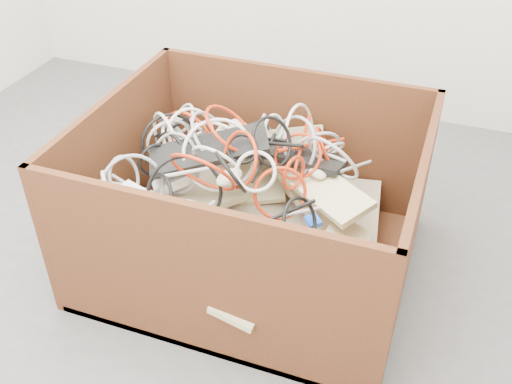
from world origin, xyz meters
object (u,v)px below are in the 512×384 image
(power_strip_left, at_px, (197,170))
(power_strip_right, at_px, (160,210))
(cardboard_box, at_px, (250,228))
(vga_plug, at_px, (313,221))

(power_strip_left, distance_m, power_strip_right, 0.22)
(cardboard_box, distance_m, power_strip_left, 0.28)
(power_strip_right, height_order, vga_plug, power_strip_right)
(power_strip_left, bearing_deg, cardboard_box, -37.35)
(cardboard_box, relative_size, power_strip_right, 3.46)
(power_strip_left, bearing_deg, vga_plug, -53.26)
(power_strip_left, xyz_separation_m, power_strip_right, (-0.03, -0.22, -0.02))
(cardboard_box, distance_m, vga_plug, 0.34)
(cardboard_box, height_order, power_strip_left, cardboard_box)
(power_strip_left, relative_size, vga_plug, 7.01)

